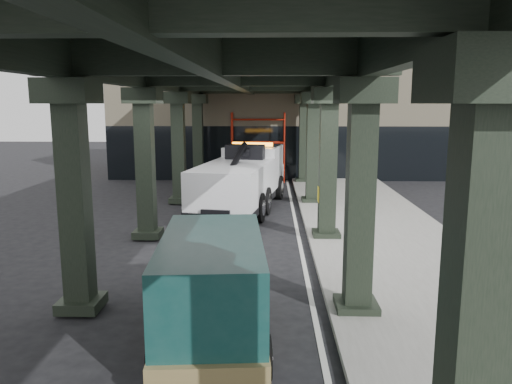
# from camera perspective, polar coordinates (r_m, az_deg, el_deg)

# --- Properties ---
(ground) EXTENTS (90.00, 90.00, 0.00)m
(ground) POSITION_cam_1_polar(r_m,az_deg,el_deg) (14.94, -1.22, -7.46)
(ground) COLOR black
(ground) RESTS_ON ground
(sidewalk) EXTENTS (5.00, 40.00, 0.15)m
(sidewalk) POSITION_cam_1_polar(r_m,az_deg,el_deg) (17.23, 14.31, -5.13)
(sidewalk) COLOR gray
(sidewalk) RESTS_ON ground
(lane_stripe) EXTENTS (0.12, 38.00, 0.01)m
(lane_stripe) POSITION_cam_1_polar(r_m,az_deg,el_deg) (16.86, 4.94, -5.42)
(lane_stripe) COLOR silver
(lane_stripe) RESTS_ON ground
(viaduct) EXTENTS (7.40, 32.00, 6.40)m
(viaduct) POSITION_cam_1_polar(r_m,az_deg,el_deg) (16.29, -2.37, 13.45)
(viaduct) COLOR black
(viaduct) RESTS_ON ground
(building) EXTENTS (22.00, 10.00, 8.00)m
(building) POSITION_cam_1_polar(r_m,az_deg,el_deg) (34.25, 3.88, 9.22)
(building) COLOR #C6B793
(building) RESTS_ON ground
(scaffolding) EXTENTS (3.08, 0.88, 4.00)m
(scaffolding) POSITION_cam_1_polar(r_m,az_deg,el_deg) (28.98, 0.25, 5.34)
(scaffolding) COLOR #AB1E0D
(scaffolding) RESTS_ON ground
(tow_truck) EXTENTS (3.77, 9.01, 2.87)m
(tow_truck) POSITION_cam_1_polar(r_m,az_deg,el_deg) (21.47, -1.45, 1.77)
(tow_truck) COLOR black
(tow_truck) RESTS_ON ground
(towed_van) EXTENTS (2.37, 5.20, 2.05)m
(towed_van) POSITION_cam_1_polar(r_m,az_deg,el_deg) (9.83, -4.96, -10.17)
(towed_van) COLOR #113D3A
(towed_van) RESTS_ON ground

